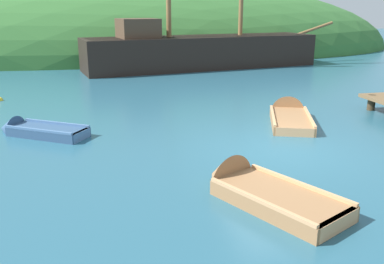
{
  "coord_description": "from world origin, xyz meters",
  "views": [
    {
      "loc": [
        -4.61,
        -10.02,
        3.69
      ],
      "look_at": [
        -2.05,
        1.5,
        0.18
      ],
      "focal_mm": 39.24,
      "sensor_mm": 36.0,
      "label": 1
    }
  ],
  "objects_px": {
    "rowboat_outer_right": "(289,117)",
    "sailing_ship": "(200,56)",
    "rowboat_far": "(255,192)",
    "rowboat_portside": "(35,132)"
  },
  "relations": [
    {
      "from": "rowboat_portside",
      "to": "rowboat_outer_right",
      "type": "xyz_separation_m",
      "value": [
        8.27,
        -0.02,
        -0.0
      ]
    },
    {
      "from": "rowboat_far",
      "to": "sailing_ship",
      "type": "bearing_deg",
      "value": -37.14
    },
    {
      "from": "sailing_ship",
      "to": "rowboat_outer_right",
      "type": "xyz_separation_m",
      "value": [
        -0.05,
        -13.18,
        -0.7
      ]
    },
    {
      "from": "rowboat_outer_right",
      "to": "sailing_ship",
      "type": "bearing_deg",
      "value": 20.16
    },
    {
      "from": "sailing_ship",
      "to": "rowboat_portside",
      "type": "xyz_separation_m",
      "value": [
        -8.33,
        -13.16,
        -0.7
      ]
    },
    {
      "from": "rowboat_far",
      "to": "rowboat_portside",
      "type": "bearing_deg",
      "value": 14.84
    },
    {
      "from": "sailing_ship",
      "to": "rowboat_far",
      "type": "height_order",
      "value": "sailing_ship"
    },
    {
      "from": "rowboat_portside",
      "to": "rowboat_outer_right",
      "type": "relative_size",
      "value": 0.83
    },
    {
      "from": "rowboat_outer_right",
      "to": "rowboat_portside",
      "type": "bearing_deg",
      "value": 110.26
    },
    {
      "from": "sailing_ship",
      "to": "rowboat_outer_right",
      "type": "bearing_deg",
      "value": -100.48
    }
  ]
}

